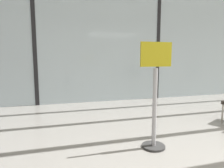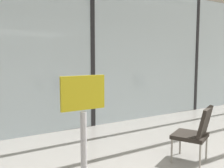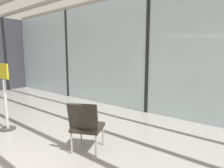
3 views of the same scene
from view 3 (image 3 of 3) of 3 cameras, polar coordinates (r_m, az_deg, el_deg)
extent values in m
cube|color=silver|center=(5.48, 10.55, 8.67)|extent=(14.00, 0.08, 3.29)
cube|color=black|center=(7.80, -12.88, 8.50)|extent=(0.10, 0.12, 3.29)
cube|color=black|center=(5.48, 10.55, 8.67)|extent=(0.10, 0.12, 3.29)
ellipsoid|color=silver|center=(11.06, 24.20, 11.18)|extent=(13.64, 4.55, 4.55)
sphere|color=#9D9DA0|center=(14.10, -1.68, 11.17)|extent=(2.50, 2.50, 2.50)
sphere|color=black|center=(10.91, 1.20, 13.76)|extent=(0.28, 0.28, 0.28)
sphere|color=black|center=(10.38, 5.24, 13.99)|extent=(0.28, 0.28, 0.28)
sphere|color=black|center=(9.91, 9.69, 14.17)|extent=(0.28, 0.28, 0.28)
sphere|color=black|center=(9.49, 14.56, 14.28)|extent=(0.28, 0.28, 0.28)
cube|color=#28231E|center=(3.40, -7.11, -12.48)|extent=(0.64, 0.64, 0.06)
cube|color=#28231E|center=(3.13, -8.57, -9.55)|extent=(0.49, 0.34, 0.44)
cylinder|color=gray|center=(3.61, -2.61, -14.85)|extent=(0.03, 0.03, 0.37)
cylinder|color=gray|center=(3.74, -9.02, -14.11)|extent=(0.03, 0.03, 0.37)
cylinder|color=gray|center=(3.24, -4.72, -17.69)|extent=(0.03, 0.03, 0.37)
cylinder|color=gray|center=(3.38, -11.81, -16.68)|extent=(0.03, 0.03, 0.37)
cylinder|color=#333333|center=(4.93, -28.28, -11.50)|extent=(0.32, 0.32, 0.03)
cylinder|color=#B2B2B7|center=(4.78, -28.73, -5.44)|extent=(0.06, 0.06, 1.10)
cube|color=gold|center=(4.67, -29.36, 3.30)|extent=(0.44, 0.03, 0.32)
camera|label=1|loc=(5.63, -56.86, 0.66)|focal=31.14mm
camera|label=2|loc=(5.37, -55.71, 4.81)|focal=41.03mm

